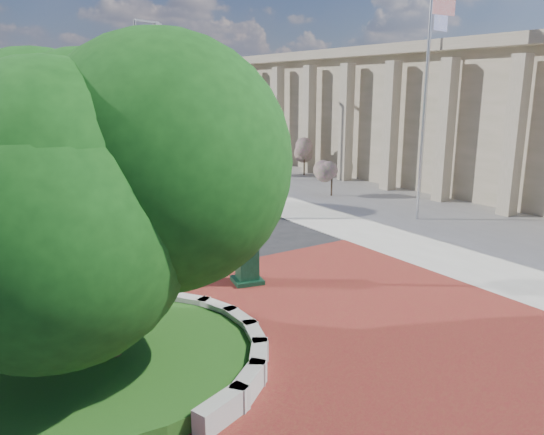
{
  "coord_description": "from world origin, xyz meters",
  "views": [
    {
      "loc": [
        -7.9,
        -10.78,
        6.11
      ],
      "look_at": [
        0.16,
        1.5,
        2.49
      ],
      "focal_mm": 35.0,
      "sensor_mm": 36.0,
      "label": 1
    }
  ],
  "objects_px": {
    "parked_car": "(39,155)",
    "flagpole_a": "(425,103)",
    "post_clock": "(246,194)",
    "street_lamp_far": "(26,96)",
    "flagpole_b": "(426,102)",
    "street_lamp_near": "(141,88)"
  },
  "relations": [
    {
      "from": "parked_car",
      "to": "flagpole_a",
      "type": "relative_size",
      "value": 0.39
    },
    {
      "from": "flagpole_b",
      "to": "flagpole_a",
      "type": "bearing_deg",
      "value": -139.64
    },
    {
      "from": "street_lamp_near",
      "to": "street_lamp_far",
      "type": "bearing_deg",
      "value": 104.25
    },
    {
      "from": "post_clock",
      "to": "flagpole_a",
      "type": "distance_m",
      "value": 11.64
    },
    {
      "from": "flagpole_b",
      "to": "street_lamp_near",
      "type": "height_order",
      "value": "flagpole_b"
    },
    {
      "from": "post_clock",
      "to": "street_lamp_near",
      "type": "bearing_deg",
      "value": 78.16
    },
    {
      "from": "flagpole_b",
      "to": "parked_car",
      "type": "bearing_deg",
      "value": 118.95
    },
    {
      "from": "post_clock",
      "to": "parked_car",
      "type": "height_order",
      "value": "post_clock"
    },
    {
      "from": "street_lamp_near",
      "to": "post_clock",
      "type": "bearing_deg",
      "value": -101.84
    },
    {
      "from": "flagpole_a",
      "to": "street_lamp_far",
      "type": "distance_m",
      "value": 36.96
    },
    {
      "from": "street_lamp_far",
      "to": "post_clock",
      "type": "bearing_deg",
      "value": -90.0
    },
    {
      "from": "parked_car",
      "to": "street_lamp_near",
      "type": "height_order",
      "value": "street_lamp_near"
    },
    {
      "from": "flagpole_a",
      "to": "street_lamp_near",
      "type": "xyz_separation_m",
      "value": [
        -6.64,
        18.06,
        0.62
      ]
    },
    {
      "from": "post_clock",
      "to": "flagpole_b",
      "type": "relative_size",
      "value": 0.51
    },
    {
      "from": "post_clock",
      "to": "parked_car",
      "type": "bearing_deg",
      "value": 90.44
    },
    {
      "from": "parked_car",
      "to": "flagpole_a",
      "type": "xyz_separation_m",
      "value": [
        11.27,
        -30.43,
        4.73
      ]
    },
    {
      "from": "street_lamp_far",
      "to": "street_lamp_near",
      "type": "bearing_deg",
      "value": -75.75
    },
    {
      "from": "post_clock",
      "to": "flagpole_b",
      "type": "xyz_separation_m",
      "value": [
        14.8,
        6.04,
        2.39
      ]
    },
    {
      "from": "post_clock",
      "to": "parked_car",
      "type": "xyz_separation_m",
      "value": [
        -0.25,
        33.25,
        -2.22
      ]
    },
    {
      "from": "street_lamp_far",
      "to": "flagpole_b",
      "type": "bearing_deg",
      "value": -65.22
    },
    {
      "from": "post_clock",
      "to": "street_lamp_far",
      "type": "xyz_separation_m",
      "value": [
        0.0,
        38.1,
        2.42
      ]
    },
    {
      "from": "parked_car",
      "to": "street_lamp_far",
      "type": "bearing_deg",
      "value": 96.34
    }
  ]
}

